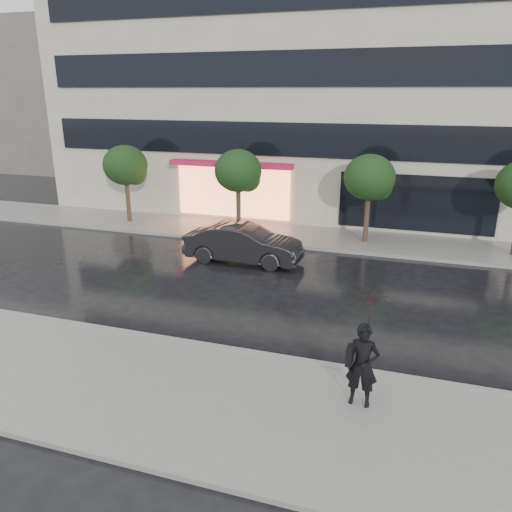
% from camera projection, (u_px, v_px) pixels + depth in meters
% --- Properties ---
extents(ground, '(120.00, 120.00, 0.00)m').
position_uv_depth(ground, '(218.00, 332.00, 14.16)').
color(ground, black).
rests_on(ground, ground).
extents(sidewalk_near, '(60.00, 4.50, 0.12)m').
position_uv_depth(sidewalk_near, '(164.00, 393.00, 11.21)').
color(sidewalk_near, slate).
rests_on(sidewalk_near, ground).
extents(sidewalk_far, '(60.00, 3.50, 0.12)m').
position_uv_depth(sidewalk_far, '(301.00, 236.00, 23.39)').
color(sidewalk_far, slate).
rests_on(sidewalk_far, ground).
extents(curb_near, '(60.00, 0.25, 0.14)m').
position_uv_depth(curb_near, '(204.00, 346.00, 13.24)').
color(curb_near, gray).
rests_on(curb_near, ground).
extents(curb_far, '(60.00, 0.25, 0.14)m').
position_uv_depth(curb_far, '(292.00, 246.00, 21.81)').
color(curb_far, gray).
rests_on(curb_far, ground).
extents(office_building, '(30.00, 12.76, 18.00)m').
position_uv_depth(office_building, '(337.00, 44.00, 27.55)').
color(office_building, beige).
rests_on(office_building, ground).
extents(bg_building_left, '(14.00, 10.00, 12.00)m').
position_uv_depth(bg_building_left, '(33.00, 97.00, 43.96)').
color(bg_building_left, '#59544F').
rests_on(bg_building_left, ground).
extents(tree_far_west, '(2.20, 2.20, 3.99)m').
position_uv_depth(tree_far_west, '(127.00, 167.00, 24.92)').
color(tree_far_west, '#33261C').
rests_on(tree_far_west, ground).
extents(tree_mid_west, '(2.20, 2.20, 3.99)m').
position_uv_depth(tree_mid_west, '(240.00, 172.00, 23.16)').
color(tree_mid_west, '#33261C').
rests_on(tree_mid_west, ground).
extents(tree_mid_east, '(2.20, 2.20, 3.99)m').
position_uv_depth(tree_mid_east, '(371.00, 179.00, 21.40)').
color(tree_mid_east, '#33261C').
rests_on(tree_mid_east, ground).
extents(parked_car, '(4.66, 1.65, 1.53)m').
position_uv_depth(parked_car, '(244.00, 244.00, 19.75)').
color(parked_car, black).
rests_on(parked_car, ground).
extents(pedestrian_with_umbrella, '(1.04, 1.06, 2.59)m').
position_uv_depth(pedestrian_with_umbrella, '(367.00, 333.00, 10.20)').
color(pedestrian_with_umbrella, black).
rests_on(pedestrian_with_umbrella, sidewalk_near).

